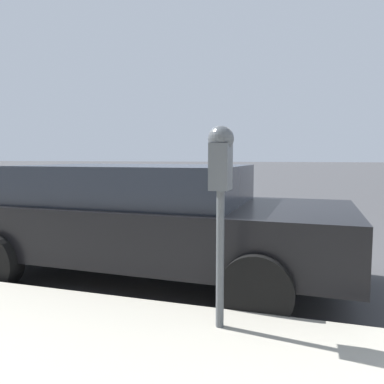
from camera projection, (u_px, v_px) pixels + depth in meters
name	position (u px, v px, depth m)	size (l,w,h in m)	color
ground_plane	(208.00, 256.00, 5.49)	(220.00, 220.00, 0.00)	#424244
parking_meter	(221.00, 175.00, 2.73)	(0.21, 0.19, 1.51)	#4C5156
car_black	(147.00, 217.00, 4.50)	(2.20, 4.65, 1.35)	black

